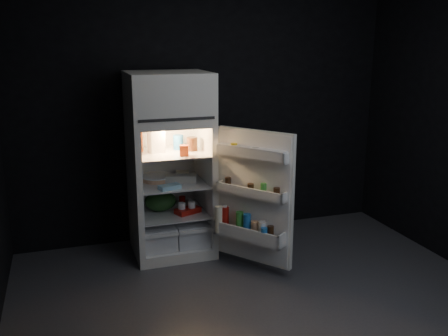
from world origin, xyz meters
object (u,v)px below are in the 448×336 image
object	(u,v)px
milk_jug	(156,140)
egg_carton	(181,179)
yogurt_tray	(188,211)
fridge_door	(252,200)
refrigerator	(170,158)

from	to	relation	value
milk_jug	egg_carton	world-z (taller)	milk_jug
milk_jug	yogurt_tray	size ratio (longest dim) A/B	1.00
fridge_door	yogurt_tray	world-z (taller)	fridge_door
milk_jug	egg_carton	size ratio (longest dim) A/B	0.80
refrigerator	egg_carton	distance (m)	0.22
refrigerator	fridge_door	distance (m)	0.94
egg_carton	yogurt_tray	xyz separation A→B (m)	(0.05, -0.07, -0.31)
egg_carton	refrigerator	bearing A→B (deg)	159.67
fridge_door	milk_jug	size ratio (longest dim) A/B	5.08
refrigerator	yogurt_tray	bearing A→B (deg)	-44.97
refrigerator	fridge_door	size ratio (longest dim) A/B	1.46
fridge_door	milk_jug	bearing A→B (deg)	137.83
milk_jug	yogurt_tray	distance (m)	0.75
fridge_door	yogurt_tray	size ratio (longest dim) A/B	5.07
yogurt_tray	milk_jug	bearing A→B (deg)	132.63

